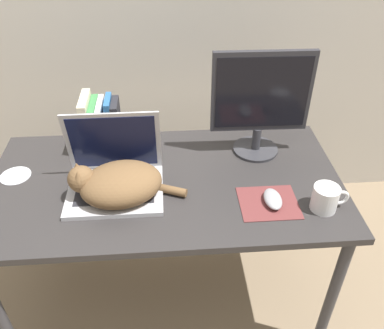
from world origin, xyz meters
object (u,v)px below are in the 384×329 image
Objects in this scene: external_monitor at (261,101)px; cd_disc at (15,176)px; book_row at (101,125)px; mug at (326,198)px; cat at (118,183)px; computer_mouse at (273,199)px; laptop at (115,176)px.

cd_disc is (-0.99, -0.11, -0.24)m from external_monitor.
external_monitor is 1.83× the size of book_row.
external_monitor reaches higher than mug.
cat is 3.20× the size of mug.
computer_mouse is (-0.00, -0.34, -0.22)m from external_monitor.
mug is at bearing -13.42° from computer_mouse.
mug is (0.83, -0.45, -0.07)m from book_row.
cd_disc is (-0.42, 0.16, -0.07)m from cat.
external_monitor reaches higher than cat.
external_monitor is at bearing 25.50° from cat.
cat is 0.75m from mug.
mug is at bearing -65.58° from external_monitor.
laptop is at bearing -13.65° from cd_disc.
computer_mouse is (0.56, -0.07, -0.05)m from cat.
mug is at bearing -13.27° from cd_disc.
laptop is 3.10× the size of computer_mouse.
external_monitor is (0.56, 0.27, 0.17)m from cat.
mug is (0.17, -0.38, -0.19)m from external_monitor.
cat is at bearing 171.43° from mug.
external_monitor reaches higher than computer_mouse.
external_monitor is 0.67m from book_row.
computer_mouse is at bearing 166.58° from mug.
laptop reaches higher than cd_disc.
external_monitor is 3.71× the size of cd_disc.
cd_disc is (-1.16, 0.27, -0.05)m from mug.
laptop is 2.65× the size of mug.
cat is 0.46m from cd_disc.
external_monitor is 3.89× the size of computer_mouse.
laptop is 2.96× the size of cd_disc.
external_monitor is 1.02m from cd_disc.
laptop reaches higher than computer_mouse.
laptop is 0.83× the size of cat.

